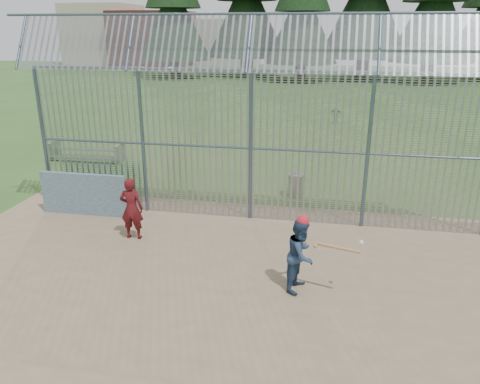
% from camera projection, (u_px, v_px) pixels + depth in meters
% --- Properties ---
extents(ground, '(120.00, 120.00, 0.00)m').
position_uv_depth(ground, '(222.00, 282.00, 9.73)').
color(ground, '#2D511E').
rests_on(ground, ground).
extents(dirt_infield, '(14.00, 10.00, 0.02)m').
position_uv_depth(dirt_infield, '(217.00, 295.00, 9.27)').
color(dirt_infield, '#756047').
rests_on(dirt_infield, ground).
extents(dugout_wall, '(2.50, 0.12, 1.20)m').
position_uv_depth(dugout_wall, '(84.00, 194.00, 13.02)').
color(dugout_wall, '#38566B').
rests_on(dugout_wall, dirt_infield).
extents(batter, '(0.74, 0.85, 1.49)m').
position_uv_depth(batter, '(301.00, 255.00, 9.23)').
color(batter, navy).
rests_on(batter, dirt_infield).
extents(onlooker, '(0.60, 0.41, 1.57)m').
position_uv_depth(onlooker, '(132.00, 208.00, 11.49)').
color(onlooker, maroon).
rests_on(onlooker, dirt_infield).
extents(bg_kid_seated, '(0.60, 0.30, 0.99)m').
position_uv_depth(bg_kid_seated, '(336.00, 114.00, 25.63)').
color(bg_kid_seated, slate).
rests_on(bg_kid_seated, ground).
extents(batting_gear, '(1.29, 0.42, 0.59)m').
position_uv_depth(batting_gear, '(312.00, 228.00, 8.96)').
color(batting_gear, red).
rests_on(batting_gear, ground).
extents(trash_can, '(0.56, 0.56, 0.82)m').
position_uv_depth(trash_can, '(296.00, 185.00, 14.51)').
color(trash_can, gray).
rests_on(trash_can, ground).
extents(bleacher, '(3.00, 0.95, 0.72)m').
position_uv_depth(bleacher, '(86.00, 150.00, 18.50)').
color(bleacher, slate).
rests_on(bleacher, ground).
extents(backstop_fence, '(20.09, 0.81, 5.30)m').
position_uv_depth(backstop_fence, '(321.00, 138.00, 11.81)').
color(backstop_fence, '#47566B').
rests_on(backstop_fence, ground).
extents(distant_buildings, '(26.50, 10.50, 8.00)m').
position_uv_depth(distant_buildings, '(149.00, 38.00, 64.91)').
color(distant_buildings, brown).
rests_on(distant_buildings, ground).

